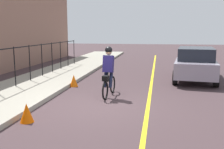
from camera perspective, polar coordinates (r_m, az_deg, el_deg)
ground_plane at (r=8.58m, az=-3.05°, el=-6.65°), size 80.00×80.00×0.00m
lane_line_centre at (r=8.37m, az=7.76°, el=-7.10°), size 36.00×0.12×0.01m
sidewalk at (r=9.88m, az=-22.72°, el=-4.77°), size 40.00×3.20×0.15m
iron_fence at (r=10.72m, az=-22.06°, el=2.82°), size 16.51×0.04×1.60m
cyclist_lead at (r=9.47m, az=-0.76°, el=0.54°), size 1.71×0.38×1.83m
patrol_sedan at (r=13.38m, az=17.56°, el=2.34°), size 4.57×2.31×1.58m
traffic_cone_near at (r=11.45m, az=-8.26°, el=-1.32°), size 0.36×0.36×0.51m
traffic_cone_far at (r=7.32m, az=-17.95°, el=-7.89°), size 0.36×0.36×0.51m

